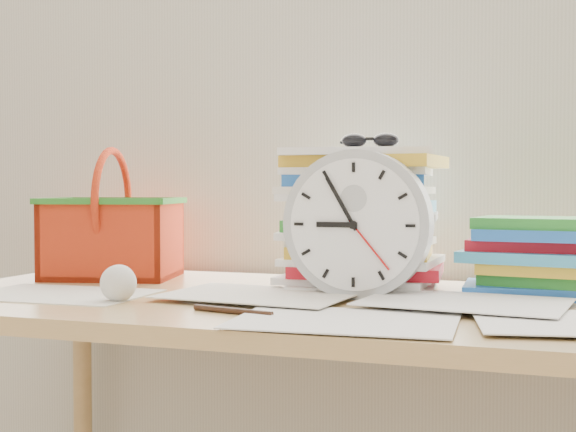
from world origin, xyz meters
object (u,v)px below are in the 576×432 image
at_px(desk, 296,339).
at_px(basket, 113,214).
at_px(book_stack, 533,256).
at_px(clock, 358,224).
at_px(paper_stack, 361,219).

height_order(desk, basket, basket).
distance_m(desk, basket, 0.55).
relative_size(desk, book_stack, 5.75).
distance_m(desk, book_stack, 0.46).
distance_m(desk, clock, 0.23).
distance_m(paper_stack, book_stack, 0.33).
bearing_deg(clock, book_stack, 26.05).
relative_size(book_stack, basket, 0.88).
xyz_separation_m(clock, basket, (-0.58, 0.14, 0.01)).
height_order(desk, paper_stack, paper_stack).
height_order(paper_stack, clock, paper_stack).
distance_m(clock, book_stack, 0.33).
bearing_deg(desk, basket, 161.11).
xyz_separation_m(book_stack, basket, (-0.88, -0.01, 0.07)).
bearing_deg(clock, paper_stack, 101.77).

